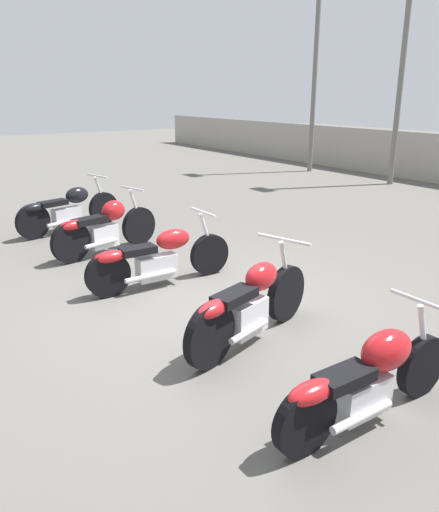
{
  "coord_description": "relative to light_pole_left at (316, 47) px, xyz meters",
  "views": [
    {
      "loc": [
        4.93,
        -3.12,
        2.59
      ],
      "look_at": [
        0.0,
        0.18,
        0.65
      ],
      "focal_mm": 35.0,
      "sensor_mm": 36.0,
      "label": 1
    }
  ],
  "objects": [
    {
      "name": "motorcycle_slot_2",
      "position": [
        6.86,
        -9.43,
        -3.62
      ],
      "size": [
        0.65,
        2.21,
        0.98
      ],
      "rotation": [
        0.0,
        0.0,
        -0.01
      ],
      "color": "black",
      "rests_on": "ground_plane"
    },
    {
      "name": "ground_plane",
      "position": [
        7.88,
        -9.26,
        -4.02
      ],
      "size": [
        60.0,
        60.0,
        0.0
      ],
      "primitive_type": "plane",
      "color": "#5B5954"
    },
    {
      "name": "motorcycle_slot_0",
      "position": [
        3.27,
        -9.55,
        -3.59
      ],
      "size": [
        0.82,
        2.18,
        1.03
      ],
      "rotation": [
        0.0,
        0.0,
        0.25
      ],
      "color": "black",
      "rests_on": "ground_plane"
    },
    {
      "name": "motorcycle_slot_4",
      "position": [
        10.57,
        -9.45,
        -3.61
      ],
      "size": [
        0.66,
        1.98,
        0.94
      ],
      "rotation": [
        0.0,
        0.0,
        0.0
      ],
      "color": "black",
      "rests_on": "ground_plane"
    },
    {
      "name": "light_pole_right",
      "position": [
        3.28,
        0.17,
        -0.11
      ],
      "size": [
        0.7,
        0.35,
        6.51
      ],
      "color": "slate",
      "rests_on": "ground_plane"
    },
    {
      "name": "motorcycle_slot_1",
      "position": [
        5.03,
        -9.49,
        -3.57
      ],
      "size": [
        0.74,
        2.02,
        1.04
      ],
      "rotation": [
        0.0,
        0.0,
        0.25
      ],
      "color": "black",
      "rests_on": "ground_plane"
    },
    {
      "name": "light_pole_left",
      "position": [
        0.0,
        0.0,
        0.0
      ],
      "size": [
        0.7,
        0.35,
        6.72
      ],
      "color": "slate",
      "rests_on": "ground_plane"
    },
    {
      "name": "motorcycle_slot_3",
      "position": [
        8.92,
        -9.4,
        -3.58
      ],
      "size": [
        0.86,
        2.01,
        1.04
      ],
      "rotation": [
        0.0,
        0.0,
        0.3
      ],
      "color": "black",
      "rests_on": "ground_plane"
    }
  ]
}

